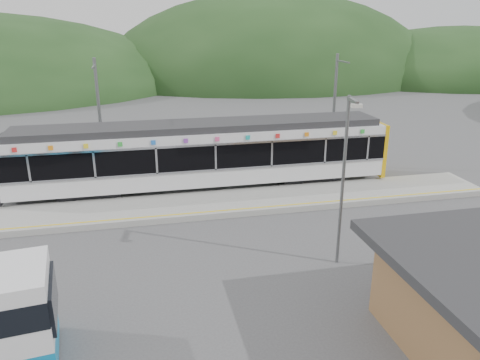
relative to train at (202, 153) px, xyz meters
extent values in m
plane|color=#4C4C4F|center=(1.64, -6.00, -2.06)|extent=(120.00, 120.00, 0.00)
ellipsoid|color=#1E3D19|center=(17.64, 48.00, -2.06)|extent=(52.00, 39.00, 26.00)
ellipsoid|color=#1E3D19|center=(46.64, 42.00, -2.06)|extent=(44.00, 33.00, 16.00)
cube|color=#9E9E99|center=(1.64, -2.70, -1.91)|extent=(26.00, 3.20, 0.30)
cube|color=yellow|center=(1.64, -4.00, -1.76)|extent=(26.00, 0.10, 0.01)
cube|color=black|center=(-6.02, 0.00, -1.76)|extent=(3.20, 2.20, 0.56)
cube|color=black|center=(5.98, 0.00, -1.76)|extent=(3.20, 2.20, 0.56)
cube|color=silver|center=(-0.02, 0.00, -1.02)|extent=(20.00, 2.90, 0.92)
cube|color=black|center=(-0.02, 0.00, 0.16)|extent=(20.00, 2.96, 1.45)
cube|color=silver|center=(-0.02, -1.50, -0.51)|extent=(20.00, 0.05, 0.10)
cube|color=silver|center=(-0.02, -1.50, 0.84)|extent=(20.00, 0.05, 0.10)
cube|color=silver|center=(-0.02, 0.00, 1.11)|extent=(20.00, 2.90, 0.45)
cube|color=#2D2D30|center=(-0.02, 0.00, 1.52)|extent=(19.40, 2.50, 0.36)
cube|color=#DFAA0B|center=(10.10, 0.00, -0.16)|extent=(0.24, 2.92, 3.00)
cube|color=black|center=(-10.12, 0.00, -0.16)|extent=(0.20, 2.92, 3.00)
cube|color=silver|center=(-8.52, -1.50, 0.16)|extent=(0.10, 0.05, 1.35)
cube|color=silver|center=(-5.52, -1.50, 0.16)|extent=(0.10, 0.05, 1.35)
cube|color=silver|center=(-2.52, -1.50, 0.16)|extent=(0.10, 0.05, 1.35)
cube|color=silver|center=(0.48, -1.50, 0.16)|extent=(0.10, 0.05, 1.35)
cube|color=silver|center=(3.48, -1.50, 0.16)|extent=(0.10, 0.05, 1.35)
cube|color=silver|center=(6.48, -1.50, 0.16)|extent=(0.10, 0.05, 1.35)
cube|color=silver|center=(8.98, -1.50, 0.16)|extent=(0.10, 0.05, 1.35)
cube|color=red|center=(-9.02, -1.49, 1.12)|extent=(0.22, 0.04, 0.22)
cube|color=orange|center=(-7.42, -1.49, 1.12)|extent=(0.22, 0.04, 0.22)
cube|color=yellow|center=(-5.82, -1.49, 1.12)|extent=(0.22, 0.04, 0.22)
cube|color=green|center=(-4.22, -1.49, 1.12)|extent=(0.22, 0.04, 0.22)
cube|color=blue|center=(-2.62, -1.49, 1.12)|extent=(0.22, 0.04, 0.22)
cube|color=purple|center=(-1.02, -1.49, 1.12)|extent=(0.22, 0.04, 0.22)
cube|color=#E54C8C|center=(0.58, -1.49, 1.12)|extent=(0.22, 0.04, 0.22)
cube|color=#19A5A5|center=(2.18, -1.49, 1.12)|extent=(0.22, 0.04, 0.22)
cube|color=red|center=(3.78, -1.49, 1.12)|extent=(0.22, 0.04, 0.22)
cube|color=orange|center=(5.38, -1.49, 1.12)|extent=(0.22, 0.04, 0.22)
cube|color=yellow|center=(6.98, -1.49, 1.12)|extent=(0.22, 0.04, 0.22)
cube|color=green|center=(8.58, -1.49, 1.12)|extent=(0.22, 0.04, 0.22)
cylinder|color=slate|center=(-5.36, 2.60, 1.44)|extent=(0.18, 0.18, 7.00)
cube|color=slate|center=(-5.36, 1.80, 4.54)|extent=(0.08, 1.80, 0.08)
cylinder|color=slate|center=(8.64, 2.60, 1.44)|extent=(0.18, 0.18, 7.00)
cube|color=slate|center=(8.64, 1.80, 4.54)|extent=(0.08, 1.80, 0.08)
cylinder|color=slate|center=(3.90, -9.33, 1.17)|extent=(0.12, 0.12, 6.48)
cube|color=slate|center=(3.90, -9.82, 4.30)|extent=(0.31, 1.08, 0.12)
cube|color=silver|center=(3.90, -10.30, 4.22)|extent=(0.38, 0.24, 0.12)
camera|label=1|loc=(-3.25, -24.30, 6.90)|focal=35.00mm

